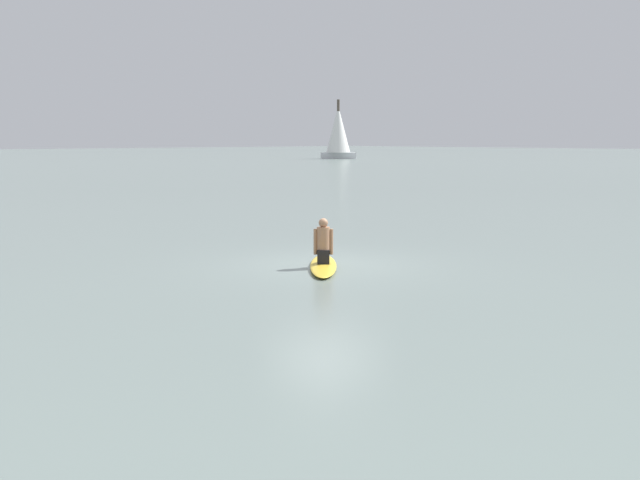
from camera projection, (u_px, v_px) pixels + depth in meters
The scene contains 4 objects.
ground_plane at pixel (325, 265), 17.47m from camera, with size 400.00×400.00×0.00m, color slate.
surfboard at pixel (323, 266), 17.02m from camera, with size 3.11×0.61×0.11m, color gold.
person_paddler at pixel (323, 243), 16.95m from camera, with size 0.45×0.44×1.05m.
sailboat_near_right at pixel (338, 131), 108.05m from camera, with size 5.01×5.01×8.67m.
Camera 1 is at (-12.60, 11.75, 3.00)m, focal length 40.98 mm.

